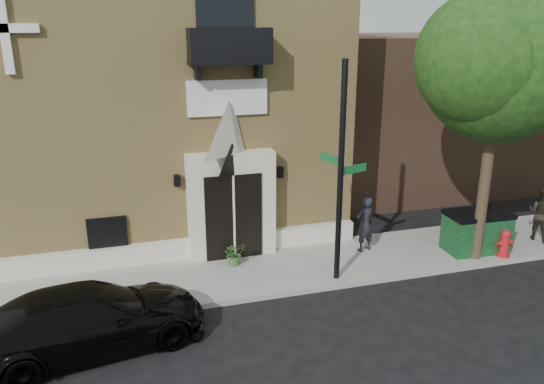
# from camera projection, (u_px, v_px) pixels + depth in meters

# --- Properties ---
(ground) EXTENTS (120.00, 120.00, 0.00)m
(ground) POSITION_uv_depth(u_px,v_px,m) (292.00, 296.00, 14.07)
(ground) COLOR black
(ground) RESTS_ON ground
(sidewalk) EXTENTS (42.00, 3.00, 0.15)m
(sidewalk) POSITION_uv_depth(u_px,v_px,m) (308.00, 265.00, 15.68)
(sidewalk) COLOR gray
(sidewalk) RESTS_ON ground
(church) EXTENTS (12.20, 11.01, 9.30)m
(church) POSITION_uv_depth(u_px,v_px,m) (145.00, 89.00, 19.10)
(church) COLOR tan
(church) RESTS_ON ground
(neighbour_building) EXTENTS (18.00, 8.00, 6.40)m
(neighbour_building) POSITION_uv_depth(u_px,v_px,m) (477.00, 106.00, 24.51)
(neighbour_building) COLOR brown
(neighbour_building) RESTS_ON ground
(street_tree_left) EXTENTS (4.97, 4.38, 7.77)m
(street_tree_left) POSITION_uv_depth(u_px,v_px,m) (504.00, 64.00, 14.19)
(street_tree_left) COLOR #38281C
(street_tree_left) RESTS_ON sidewalk
(black_sedan) EXTENTS (5.34, 2.92, 1.47)m
(black_sedan) POSITION_uv_depth(u_px,v_px,m) (90.00, 319.00, 11.63)
(black_sedan) COLOR black
(black_sedan) RESTS_ON ground
(street_sign) EXTENTS (1.09, 0.92, 5.95)m
(street_sign) POSITION_uv_depth(u_px,v_px,m) (341.00, 174.00, 13.87)
(street_sign) COLOR black
(street_sign) RESTS_ON sidewalk
(fire_hydrant) EXTENTS (0.49, 0.39, 0.86)m
(fire_hydrant) POSITION_uv_depth(u_px,v_px,m) (505.00, 243.00, 15.98)
(fire_hydrant) COLOR red
(fire_hydrant) RESTS_ON sidewalk
(dumpster) EXTENTS (1.97, 1.17, 1.26)m
(dumpster) POSITION_uv_depth(u_px,v_px,m) (477.00, 231.00, 16.34)
(dumpster) COLOR #0E351C
(dumpster) RESTS_ON sidewalk
(planter) EXTENTS (0.68, 0.61, 0.71)m
(planter) POSITION_uv_depth(u_px,v_px,m) (235.00, 253.00, 15.45)
(planter) COLOR #3F6B32
(planter) RESTS_ON sidewalk
(pedestrian_near) EXTENTS (0.72, 0.56, 1.75)m
(pedestrian_near) POSITION_uv_depth(u_px,v_px,m) (365.00, 224.00, 16.28)
(pedestrian_near) COLOR black
(pedestrian_near) RESTS_ON sidewalk
(pedestrian_far) EXTENTS (0.95, 1.06, 1.80)m
(pedestrian_far) POSITION_uv_depth(u_px,v_px,m) (542.00, 213.00, 17.08)
(pedestrian_far) COLOR black
(pedestrian_far) RESTS_ON sidewalk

